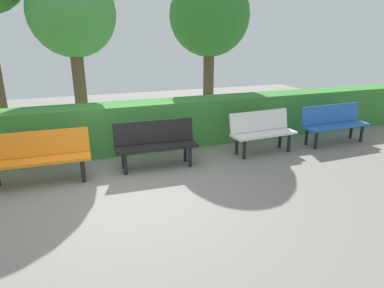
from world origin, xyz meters
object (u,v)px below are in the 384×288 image
(bench_white, at_px, (262,130))
(bench_black, at_px, (156,142))
(bench_orange, at_px, (38,155))
(tree_mid, at_px, (72,15))
(bench_blue, at_px, (334,122))
(tree_near, at_px, (209,17))

(bench_white, bearing_deg, bench_black, -2.41)
(bench_black, distance_m, bench_orange, 1.98)
(bench_white, relative_size, tree_mid, 0.37)
(bench_blue, height_order, tree_mid, tree_mid)
(tree_mid, bearing_deg, tree_near, -171.59)
(bench_black, relative_size, tree_near, 0.38)
(bench_blue, relative_size, tree_mid, 0.43)
(bench_white, xyz_separation_m, tree_mid, (3.42, -2.67, 2.32))
(tree_near, bearing_deg, bench_black, 52.74)
(bench_white, xyz_separation_m, tree_near, (-0.16, -3.20, 2.37))
(bench_blue, bearing_deg, tree_mid, -27.91)
(tree_near, bearing_deg, bench_orange, 36.09)
(bench_orange, relative_size, tree_near, 0.41)
(tree_near, bearing_deg, bench_white, 87.20)
(bench_white, relative_size, bench_black, 0.94)
(bench_blue, distance_m, bench_black, 4.17)
(bench_black, xyz_separation_m, tree_mid, (1.14, -2.68, 2.31))
(bench_black, distance_m, tree_mid, 3.72)
(bench_orange, bearing_deg, bench_blue, -178.18)
(bench_orange, bearing_deg, tree_mid, -105.79)
(tree_near, xyz_separation_m, tree_mid, (3.58, 0.53, -0.05))
(bench_blue, xyz_separation_m, bench_orange, (6.16, 0.02, 0.00))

